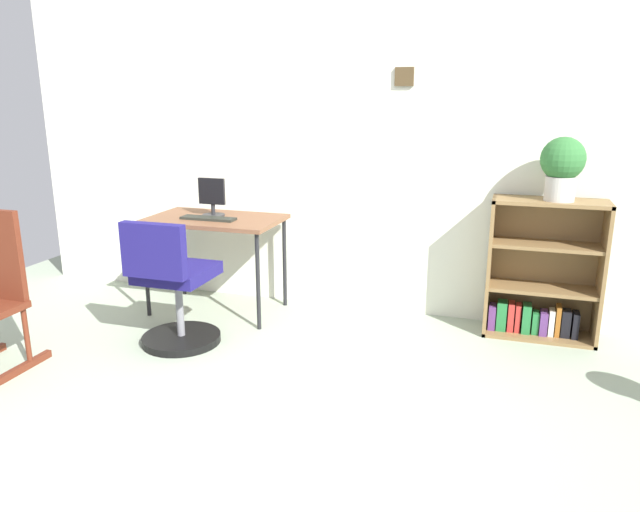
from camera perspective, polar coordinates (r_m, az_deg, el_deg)
The scene contains 8 objects.
ground_plane at distance 2.97m, azimuth -10.54°, elevation -17.86°, with size 6.24×6.24×0.00m, color #98A68E.
wall_back at distance 4.51m, azimuth 1.71°, elevation 11.07°, with size 5.20×0.12×2.56m.
desk at distance 4.49m, azimuth -10.01°, elevation 2.89°, with size 0.98×0.60×0.73m.
monitor at distance 4.51m, azimuth -10.27°, elevation 5.47°, with size 0.21×0.17×0.29m.
keyboard at distance 4.41m, azimuth -10.64°, elevation 3.56°, with size 0.41×0.11×0.02m, color #272922.
office_chair at distance 3.97m, azimuth -13.85°, elevation -3.33°, with size 0.52×0.55×0.87m.
bookshelf_low at distance 4.31m, azimuth 20.43°, elevation -1.86°, with size 0.73×0.30×0.95m.
potted_plant_on_shelf at distance 4.11m, azimuth 22.17°, elevation 8.05°, with size 0.28×0.28×0.41m.
Camera 1 is at (1.23, -2.17, 1.61)m, focal length 33.46 mm.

